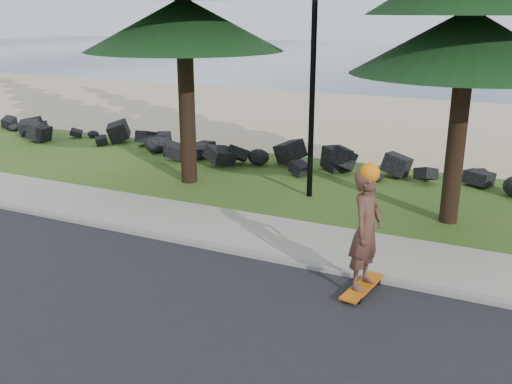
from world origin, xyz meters
The scene contains 9 objects.
ground centered at (0.00, 0.00, 0.00)m, with size 160.00×160.00×0.00m, color #305019.
road centered at (0.00, -4.50, 0.01)m, with size 160.00×7.00×0.02m, color black.
kerb centered at (0.00, -0.90, 0.05)m, with size 160.00×0.20×0.10m, color gray.
sidewalk centered at (0.00, 0.20, 0.04)m, with size 160.00×2.00×0.08m, color gray.
beach_sand centered at (0.00, 14.50, 0.01)m, with size 160.00×15.00×0.01m, color tan.
ocean centered at (0.00, 51.00, 0.00)m, with size 160.00×58.00×0.01m, color #31445E.
seawall_boulders centered at (0.00, 5.60, 0.00)m, with size 60.00×2.40×1.10m, color black, non-canonical shape.
lamp_post centered at (0.00, 3.20, 4.13)m, with size 0.25×0.14×8.14m.
skateboarder centered at (2.68, -1.42, 1.13)m, with size 0.59×1.24×2.26m.
Camera 1 is at (4.79, -10.05, 4.55)m, focal length 40.00 mm.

